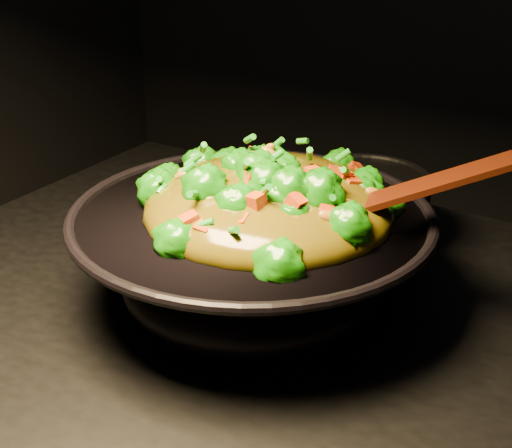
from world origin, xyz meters
The scene contains 4 objects.
wok centered at (-0.09, 0.04, 0.96)m, with size 0.43×0.43×0.12m, color black, non-canonical shape.
stir_fry centered at (-0.08, 0.05, 1.07)m, with size 0.30×0.30×0.10m, color #176C07, non-canonical shape.
spatula centered at (0.07, 0.09, 1.07)m, with size 0.28×0.04×0.01m, color #3D1008.
back_pot centered at (-0.05, 0.26, 0.95)m, with size 0.19×0.19×0.11m, color black.
Camera 1 is at (0.37, -0.68, 1.41)m, focal length 55.00 mm.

